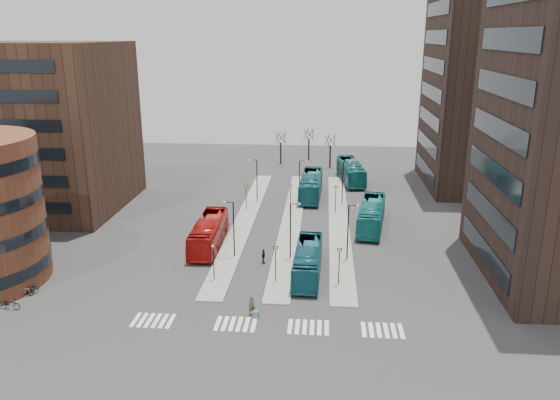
# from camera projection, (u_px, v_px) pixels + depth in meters

# --- Properties ---
(ground) EXTENTS (160.00, 160.00, 0.00)m
(ground) POSITION_uv_depth(u_px,v_px,m) (240.00, 351.00, 41.15)
(ground) COLOR #2B2B2E
(ground) RESTS_ON ground
(island_left) EXTENTS (2.50, 45.00, 0.15)m
(island_left) POSITION_uv_depth(u_px,v_px,m) (245.00, 220.00, 70.04)
(island_left) COLOR gray
(island_left) RESTS_ON ground
(island_mid) EXTENTS (2.50, 45.00, 0.15)m
(island_mid) POSITION_uv_depth(u_px,v_px,m) (292.00, 221.00, 69.57)
(island_mid) COLOR gray
(island_mid) RESTS_ON ground
(island_right) EXTENTS (2.50, 45.00, 0.15)m
(island_right) POSITION_uv_depth(u_px,v_px,m) (339.00, 222.00, 69.09)
(island_right) COLOR gray
(island_right) RESTS_ON ground
(suitcase) EXTENTS (0.50, 0.41, 0.58)m
(suitcase) POSITION_uv_depth(u_px,v_px,m) (256.00, 314.00, 46.02)
(suitcase) COLOR navy
(suitcase) RESTS_ON ground
(red_bus) EXTENTS (2.90, 11.54, 3.20)m
(red_bus) POSITION_uv_depth(u_px,v_px,m) (209.00, 233.00, 61.18)
(red_bus) COLOR #A4100C
(red_bus) RESTS_ON ground
(teal_bus_a) EXTENTS (2.78, 10.72, 2.97)m
(teal_bus_a) POSITION_uv_depth(u_px,v_px,m) (308.00, 261.00, 53.86)
(teal_bus_a) COLOR #12515E
(teal_bus_a) RESTS_ON ground
(teal_bus_b) EXTENTS (3.25, 12.34, 3.42)m
(teal_bus_b) POSITION_uv_depth(u_px,v_px,m) (311.00, 185.00, 79.79)
(teal_bus_b) COLOR #135960
(teal_bus_b) RESTS_ON ground
(teal_bus_c) EXTENTS (4.44, 12.03, 3.27)m
(teal_bus_c) POSITION_uv_depth(u_px,v_px,m) (372.00, 215.00, 67.04)
(teal_bus_c) COLOR #166F6E
(teal_bus_c) RESTS_ON ground
(teal_bus_d) EXTENTS (4.43, 12.36, 3.37)m
(teal_bus_d) POSITION_uv_depth(u_px,v_px,m) (351.00, 172.00, 87.98)
(teal_bus_d) COLOR #12595B
(teal_bus_d) RESTS_ON ground
(traveller) EXTENTS (0.75, 0.67, 1.73)m
(traveller) POSITION_uv_depth(u_px,v_px,m) (252.00, 305.00, 46.33)
(traveller) COLOR #49432C
(traveller) RESTS_ON ground
(commuter_a) EXTENTS (0.94, 0.77, 1.80)m
(commuter_a) POSITION_uv_depth(u_px,v_px,m) (210.00, 242.00, 60.20)
(commuter_a) COLOR black
(commuter_a) RESTS_ON ground
(commuter_b) EXTENTS (0.57, 0.97, 1.55)m
(commuter_b) POSITION_uv_depth(u_px,v_px,m) (263.00, 256.00, 56.82)
(commuter_b) COLOR black
(commuter_b) RESTS_ON ground
(commuter_c) EXTENTS (0.87, 1.17, 1.61)m
(commuter_c) POSITION_uv_depth(u_px,v_px,m) (306.00, 264.00, 54.87)
(commuter_c) COLOR black
(commuter_c) RESTS_ON ground
(bicycle_near) EXTENTS (1.89, 0.70, 0.98)m
(bicycle_near) POSITION_uv_depth(u_px,v_px,m) (10.00, 304.00, 47.38)
(bicycle_near) COLOR gray
(bicycle_near) RESTS_ON ground
(bicycle_mid) EXTENTS (1.71, 0.94, 0.99)m
(bicycle_mid) POSITION_uv_depth(u_px,v_px,m) (24.00, 292.00, 49.61)
(bicycle_mid) COLOR gray
(bicycle_mid) RESTS_ON ground
(bicycle_far) EXTENTS (1.89, 0.74, 0.98)m
(bicycle_far) POSITION_uv_depth(u_px,v_px,m) (29.00, 288.00, 50.42)
(bicycle_far) COLOR gray
(bicycle_far) RESTS_ON ground
(crosswalk_stripes) EXTENTS (22.35, 2.40, 0.01)m
(crosswalk_stripes) POSITION_uv_depth(u_px,v_px,m) (269.00, 325.00, 44.83)
(crosswalk_stripes) COLOR silver
(crosswalk_stripes) RESTS_ON ground
(office_block) EXTENTS (25.00, 20.12, 22.00)m
(office_block) POSITION_uv_depth(u_px,v_px,m) (26.00, 127.00, 73.02)
(office_block) COLOR #412A1E
(office_block) RESTS_ON ground
(tower_far) EXTENTS (20.12, 20.00, 30.00)m
(tower_far) POSITION_uv_depth(u_px,v_px,m) (499.00, 89.00, 81.91)
(tower_far) COLOR black
(tower_far) RESTS_ON ground
(sign_poles) EXTENTS (12.45, 22.12, 3.65)m
(sign_poles) POSITION_uv_depth(u_px,v_px,m) (284.00, 222.00, 62.25)
(sign_poles) COLOR black
(sign_poles) RESTS_ON ground
(lamp_posts) EXTENTS (14.04, 20.24, 6.12)m
(lamp_posts) POSITION_uv_depth(u_px,v_px,m) (296.00, 200.00, 66.59)
(lamp_posts) COLOR black
(lamp_posts) RESTS_ON ground
(bare_trees) EXTENTS (10.97, 8.14, 5.90)m
(bare_trees) POSITION_uv_depth(u_px,v_px,m) (306.00, 149.00, 99.88)
(bare_trees) COLOR black
(bare_trees) RESTS_ON ground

